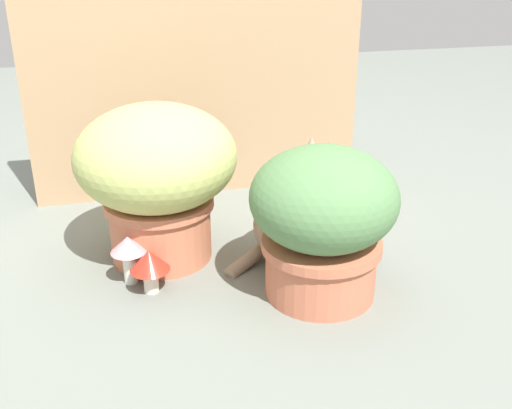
{
  "coord_description": "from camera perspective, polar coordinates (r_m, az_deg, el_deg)",
  "views": [
    {
      "loc": [
        -0.24,
        -1.34,
        0.8
      ],
      "look_at": [
        0.08,
        0.02,
        0.18
      ],
      "focal_mm": 42.22,
      "sensor_mm": 36.0,
      "label": 1
    }
  ],
  "objects": [
    {
      "name": "leafy_planter",
      "position": [
        1.41,
        6.35,
        -1.29
      ],
      "size": [
        0.35,
        0.35,
        0.37
      ],
      "color": "#C36B4D",
      "rests_on": "ground"
    },
    {
      "name": "ground_plane",
      "position": [
        1.58,
        -2.84,
        -6.57
      ],
      "size": [
        6.0,
        6.0,
        0.0
      ],
      "primitive_type": "plane",
      "color": "slate"
    },
    {
      "name": "cardboard_backdrop",
      "position": [
        1.98,
        -5.52,
        11.0
      ],
      "size": [
        1.08,
        0.03,
        0.72
      ],
      "primitive_type": "cube",
      "color": "tan",
      "rests_on": "ground"
    },
    {
      "name": "grass_planter",
      "position": [
        1.58,
        -9.36,
        2.95
      ],
      "size": [
        0.42,
        0.42,
        0.42
      ],
      "color": "#C16E4E",
      "rests_on": "ground"
    },
    {
      "name": "mushroom_ornament_pink",
      "position": [
        1.53,
        -12.0,
        -4.2
      ],
      "size": [
        0.09,
        0.09,
        0.13
      ],
      "color": "silver",
      "rests_on": "ground"
    },
    {
      "name": "mushroom_ornament_red",
      "position": [
        1.49,
        -10.05,
        -5.49
      ],
      "size": [
        0.1,
        0.1,
        0.11
      ],
      "color": "silver",
      "rests_on": "ground"
    },
    {
      "name": "cat",
      "position": [
        1.63,
        3.9,
        -0.69
      ],
      "size": [
        0.37,
        0.29,
        0.32
      ],
      "color": "gray",
      "rests_on": "ground"
    }
  ]
}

